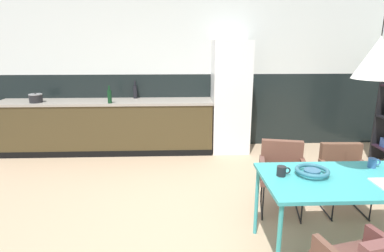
% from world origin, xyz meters
% --- Properties ---
extents(ground_plane, '(9.11, 9.11, 0.00)m').
position_xyz_m(ground_plane, '(0.00, 0.00, 0.00)').
color(ground_plane, tan).
extents(back_wall_splashback_dark, '(7.01, 0.12, 1.31)m').
position_xyz_m(back_wall_splashback_dark, '(0.00, 2.88, 0.65)').
color(back_wall_splashback_dark, black).
rests_on(back_wall_splashback_dark, ground).
extents(back_wall_panel_upper, '(7.01, 0.12, 1.31)m').
position_xyz_m(back_wall_panel_upper, '(0.00, 2.88, 1.96)').
color(back_wall_panel_upper, silver).
rests_on(back_wall_panel_upper, back_wall_splashback_dark).
extents(kitchen_counter, '(3.61, 0.63, 0.90)m').
position_xyz_m(kitchen_counter, '(-1.56, 2.52, 0.45)').
color(kitchen_counter, '#43361E').
rests_on(kitchen_counter, ground).
extents(refrigerator_column, '(0.62, 0.60, 1.89)m').
position_xyz_m(refrigerator_column, '(0.56, 2.52, 0.94)').
color(refrigerator_column, silver).
rests_on(refrigerator_column, ground).
extents(dining_table, '(1.60, 0.78, 0.74)m').
position_xyz_m(dining_table, '(1.18, -0.39, 0.69)').
color(dining_table, teal).
rests_on(dining_table, ground).
extents(armchair_by_stool, '(0.51, 0.49, 0.75)m').
position_xyz_m(armchair_by_stool, '(1.51, 0.41, 0.48)').
color(armchair_by_stool, brown).
rests_on(armchair_by_stool, ground).
extents(armchair_near_window, '(0.57, 0.56, 0.78)m').
position_xyz_m(armchair_near_window, '(0.81, 0.42, 0.51)').
color(armchair_near_window, brown).
rests_on(armchair_near_window, ground).
extents(fruit_bowl, '(0.29, 0.29, 0.06)m').
position_xyz_m(fruit_bowl, '(0.82, -0.31, 0.78)').
color(fruit_bowl, '#33607F').
rests_on(fruit_bowl, dining_table).
extents(mug_tall_blue, '(0.12, 0.07, 0.09)m').
position_xyz_m(mug_tall_blue, '(1.45, -0.16, 0.78)').
color(mug_tall_blue, '#335B93').
rests_on(mug_tall_blue, dining_table).
extents(mug_dark_espresso, '(0.12, 0.08, 0.09)m').
position_xyz_m(mug_dark_espresso, '(0.55, -0.31, 0.78)').
color(mug_dark_espresso, black).
rests_on(mug_dark_espresso, dining_table).
extents(cooking_pot, '(0.21, 0.21, 0.16)m').
position_xyz_m(cooking_pot, '(-2.66, 2.41, 0.97)').
color(cooking_pot, black).
rests_on(cooking_pot, kitchen_counter).
extents(bottle_wine_green, '(0.07, 0.07, 0.29)m').
position_xyz_m(bottle_wine_green, '(-1.44, 2.29, 1.01)').
color(bottle_wine_green, '#0F3319').
rests_on(bottle_wine_green, kitchen_counter).
extents(bottle_vinegar_dark, '(0.07, 0.07, 0.31)m').
position_xyz_m(bottle_vinegar_dark, '(-1.09, 2.75, 1.02)').
color(bottle_vinegar_dark, black).
rests_on(bottle_vinegar_dark, kitchen_counter).
extents(pendant_lamp_over_table_near, '(0.35, 0.35, 0.99)m').
position_xyz_m(pendant_lamp_over_table_near, '(1.18, -0.43, 1.74)').
color(pendant_lamp_over_table_near, black).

